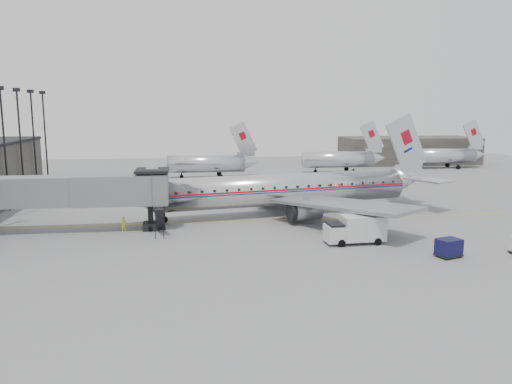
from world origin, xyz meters
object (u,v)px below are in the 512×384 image
at_px(ramp_worker, 124,224).
at_px(airliner, 290,189).
at_px(baggage_cart_navy, 449,247).
at_px(service_van, 356,229).

bearing_deg(ramp_worker, airliner, -20.03).
bearing_deg(airliner, ramp_worker, -172.14).
distance_m(baggage_cart_navy, ramp_worker, 31.55).
bearing_deg(baggage_cart_navy, ramp_worker, 137.80).
relative_size(baggage_cart_navy, ramp_worker, 1.56).
bearing_deg(airliner, baggage_cart_navy, -72.69).
xyz_separation_m(airliner, ramp_worker, (-18.75, -6.14, -2.26)).
bearing_deg(baggage_cart_navy, airliner, 99.71).
xyz_separation_m(airliner, service_van, (3.51, -13.80, -1.65)).
height_order(airliner, service_van, airliner).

